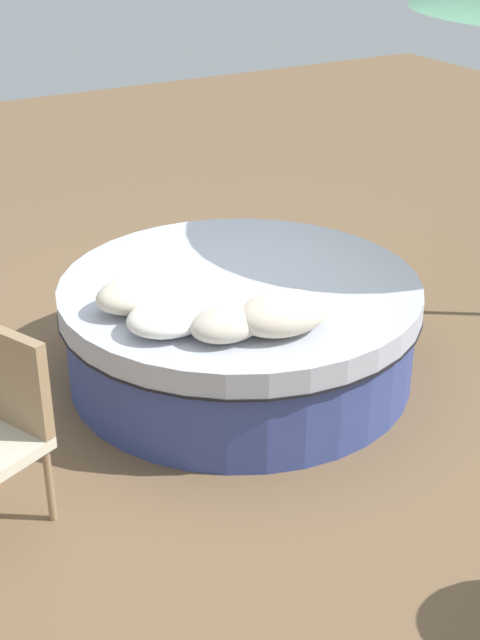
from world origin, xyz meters
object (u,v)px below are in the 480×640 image
object	(u,v)px
round_bed	(240,328)
throw_pillow_3	(283,313)
throw_pillow_2	(227,324)
throw_pillow_1	(169,317)
throw_pillow_0	(142,294)

from	to	relation	value
round_bed	throw_pillow_3	xyz separation A→B (m)	(0.11, 0.66, 0.41)
round_bed	throw_pillow_2	distance (m)	0.81
throw_pillow_3	throw_pillow_2	bearing A→B (deg)	-15.05
throw_pillow_1	throw_pillow_2	xyz separation A→B (m)	(-0.23, 0.23, 0.01)
throw_pillow_0	throw_pillow_3	bearing A→B (deg)	130.93
throw_pillow_0	throw_pillow_2	bearing A→B (deg)	114.02
throw_pillow_2	throw_pillow_3	bearing A→B (deg)	164.95
round_bed	throw_pillow_2	bearing A→B (deg)	54.37
throw_pillow_2	throw_pillow_3	size ratio (longest dim) A/B	0.79
round_bed	throw_pillow_2	size ratio (longest dim) A/B	5.29
round_bed	throw_pillow_3	distance (m)	0.79
throw_pillow_0	round_bed	bearing A→B (deg)	-177.18
throw_pillow_0	throw_pillow_1	xyz separation A→B (m)	(-0.02, 0.32, -0.02)
throw_pillow_0	throw_pillow_1	distance (m)	0.32
throw_pillow_1	throw_pillow_3	distance (m)	0.61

